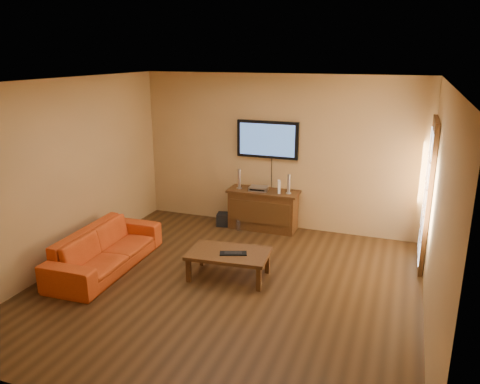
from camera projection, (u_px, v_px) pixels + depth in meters
The scene contains 14 objects.
ground_plane at pixel (226, 287), 6.31m from camera, with size 5.00×5.00×0.00m, color #321F0E.
room_walls at pixel (242, 155), 6.39m from camera, with size 5.00×5.00×5.00m.
french_door at pixel (427, 196), 6.73m from camera, with size 0.07×1.02×2.22m.
media_console at pixel (263, 210), 8.30m from camera, with size 1.25×0.48×0.71m.
television at pixel (267, 140), 8.13m from camera, with size 1.10×0.08×0.65m.
coffee_table at pixel (229, 255), 6.48m from camera, with size 1.16×0.76×0.38m.
sofa at pixel (105, 243), 6.76m from camera, with size 2.00×0.58×0.78m, color #C84616.
speaker_left at pixel (239, 180), 8.28m from camera, with size 0.10×0.10×0.35m.
speaker_right at pixel (289, 185), 7.98m from camera, with size 0.09×0.09×0.34m.
av_receiver at pixel (259, 188), 8.20m from camera, with size 0.31×0.22×0.07m, color silver.
game_console at pixel (279, 187), 8.04m from camera, with size 0.04×0.16×0.21m, color white.
subwoofer at pixel (224, 219), 8.52m from camera, with size 0.23×0.23×0.23m, color black.
bottle at pixel (238, 225), 8.29m from camera, with size 0.07×0.07×0.20m.
keyboard at pixel (233, 253), 6.41m from camera, with size 0.39×0.26×0.02m.
Camera 1 is at (2.12, -5.27, 3.03)m, focal length 35.00 mm.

